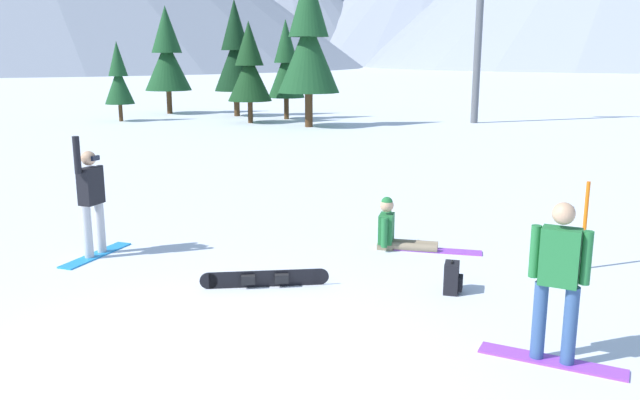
{
  "coord_description": "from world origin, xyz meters",
  "views": [
    {
      "loc": [
        1.45,
        -6.41,
        3.31
      ],
      "look_at": [
        1.2,
        3.94,
        1.0
      ],
      "focal_mm": 36.38,
      "sensor_mm": 36.0,
      "label": 1
    }
  ],
  "objects_px": {
    "loose_snowboard_far_spare": "(265,279)",
    "pine_tree_short": "(249,68)",
    "snowboarder_midground": "(92,199)",
    "backpack_black": "(452,278)",
    "snowboarder_foreground": "(558,279)",
    "snowboarder_background": "(397,231)",
    "pine_tree_slender": "(235,53)",
    "pine_tree_twin": "(118,78)",
    "pine_tree_young": "(167,55)",
    "pine_tree_leaning": "(286,65)",
    "pine_tree_tall": "(309,41)",
    "ski_lift_tower": "(480,0)",
    "trail_marker_pole": "(585,226)"
  },
  "relations": [
    {
      "from": "snowboarder_midground",
      "to": "pine_tree_twin",
      "type": "distance_m",
      "value": 23.99
    },
    {
      "from": "pine_tree_young",
      "to": "pine_tree_leaning",
      "type": "distance_m",
      "value": 7.79
    },
    {
      "from": "snowboarder_background",
      "to": "backpack_black",
      "type": "bearing_deg",
      "value": -74.53
    },
    {
      "from": "pine_tree_leaning",
      "to": "pine_tree_slender",
      "type": "height_order",
      "value": "pine_tree_slender"
    },
    {
      "from": "snowboarder_background",
      "to": "pine_tree_tall",
      "type": "distance_m",
      "value": 20.34
    },
    {
      "from": "backpack_black",
      "to": "pine_tree_short",
      "type": "distance_m",
      "value": 24.66
    },
    {
      "from": "loose_snowboard_far_spare",
      "to": "pine_tree_slender",
      "type": "height_order",
      "value": "pine_tree_slender"
    },
    {
      "from": "loose_snowboard_far_spare",
      "to": "pine_tree_short",
      "type": "distance_m",
      "value": 24.03
    },
    {
      "from": "backpack_black",
      "to": "pine_tree_short",
      "type": "relative_size",
      "value": 0.09
    },
    {
      "from": "trail_marker_pole",
      "to": "ski_lift_tower",
      "type": "relative_size",
      "value": 0.14
    },
    {
      "from": "pine_tree_short",
      "to": "snowboarder_midground",
      "type": "bearing_deg",
      "value": -89.38
    },
    {
      "from": "pine_tree_young",
      "to": "ski_lift_tower",
      "type": "height_order",
      "value": "ski_lift_tower"
    },
    {
      "from": "trail_marker_pole",
      "to": "ski_lift_tower",
      "type": "height_order",
      "value": "ski_lift_tower"
    },
    {
      "from": "pine_tree_tall",
      "to": "pine_tree_short",
      "type": "bearing_deg",
      "value": 149.37
    },
    {
      "from": "pine_tree_tall",
      "to": "backpack_black",
      "type": "bearing_deg",
      "value": -82.38
    },
    {
      "from": "snowboarder_midground",
      "to": "pine_tree_twin",
      "type": "relative_size",
      "value": 0.51
    },
    {
      "from": "pine_tree_leaning",
      "to": "pine_tree_tall",
      "type": "distance_m",
      "value": 4.22
    },
    {
      "from": "pine_tree_short",
      "to": "pine_tree_tall",
      "type": "height_order",
      "value": "pine_tree_tall"
    },
    {
      "from": "pine_tree_leaning",
      "to": "ski_lift_tower",
      "type": "height_order",
      "value": "ski_lift_tower"
    },
    {
      "from": "backpack_black",
      "to": "pine_tree_slender",
      "type": "relative_size",
      "value": 0.07
    },
    {
      "from": "snowboarder_midground",
      "to": "backpack_black",
      "type": "xyz_separation_m",
      "value": [
        5.72,
        -1.6,
        -0.77
      ]
    },
    {
      "from": "pine_tree_slender",
      "to": "ski_lift_tower",
      "type": "distance_m",
      "value": 13.23
    },
    {
      "from": "snowboarder_foreground",
      "to": "loose_snowboard_far_spare",
      "type": "height_order",
      "value": "snowboarder_foreground"
    },
    {
      "from": "trail_marker_pole",
      "to": "pine_tree_twin",
      "type": "bearing_deg",
      "value": 122.64
    },
    {
      "from": "trail_marker_pole",
      "to": "pine_tree_young",
      "type": "relative_size",
      "value": 0.23
    },
    {
      "from": "loose_snowboard_far_spare",
      "to": "pine_tree_short",
      "type": "bearing_deg",
      "value": 97.86
    },
    {
      "from": "snowboarder_background",
      "to": "loose_snowboard_far_spare",
      "type": "relative_size",
      "value": 0.97
    },
    {
      "from": "pine_tree_twin",
      "to": "pine_tree_short",
      "type": "xyz_separation_m",
      "value": [
        6.8,
        -0.7,
        0.52
      ]
    },
    {
      "from": "pine_tree_leaning",
      "to": "loose_snowboard_far_spare",
      "type": "bearing_deg",
      "value": -86.43
    },
    {
      "from": "ski_lift_tower",
      "to": "backpack_black",
      "type": "bearing_deg",
      "value": -102.42
    },
    {
      "from": "snowboarder_foreground",
      "to": "snowboarder_background",
      "type": "height_order",
      "value": "snowboarder_foreground"
    },
    {
      "from": "snowboarder_foreground",
      "to": "pine_tree_young",
      "type": "distance_m",
      "value": 33.54
    },
    {
      "from": "pine_tree_twin",
      "to": "snowboarder_foreground",
      "type": "bearing_deg",
      "value": -63.15
    },
    {
      "from": "snowboarder_foreground",
      "to": "pine_tree_slender",
      "type": "xyz_separation_m",
      "value": [
        -7.93,
        29.72,
        2.49
      ]
    },
    {
      "from": "pine_tree_twin",
      "to": "pine_tree_leaning",
      "type": "relative_size",
      "value": 0.78
    },
    {
      "from": "loose_snowboard_far_spare",
      "to": "pine_tree_short",
      "type": "xyz_separation_m",
      "value": [
        -3.27,
        23.67,
        2.59
      ]
    },
    {
      "from": "snowboarder_background",
      "to": "pine_tree_young",
      "type": "height_order",
      "value": "pine_tree_young"
    },
    {
      "from": "backpack_black",
      "to": "pine_tree_tall",
      "type": "relative_size",
      "value": 0.06
    },
    {
      "from": "pine_tree_young",
      "to": "pine_tree_leaning",
      "type": "height_order",
      "value": "pine_tree_young"
    },
    {
      "from": "snowboarder_midground",
      "to": "pine_tree_leaning",
      "type": "xyz_separation_m",
      "value": [
        1.42,
        24.24,
        1.84
      ]
    },
    {
      "from": "ski_lift_tower",
      "to": "pine_tree_short",
      "type": "bearing_deg",
      "value": -178.5
    },
    {
      "from": "snowboarder_foreground",
      "to": "pine_tree_young",
      "type": "bearing_deg",
      "value": 111.2
    },
    {
      "from": "ski_lift_tower",
      "to": "snowboarder_foreground",
      "type": "bearing_deg",
      "value": -99.9
    },
    {
      "from": "pine_tree_leaning",
      "to": "ski_lift_tower",
      "type": "relative_size",
      "value": 0.51
    },
    {
      "from": "loose_snowboard_far_spare",
      "to": "ski_lift_tower",
      "type": "height_order",
      "value": "ski_lift_tower"
    },
    {
      "from": "pine_tree_young",
      "to": "pine_tree_leaning",
      "type": "relative_size",
      "value": 1.18
    },
    {
      "from": "loose_snowboard_far_spare",
      "to": "pine_tree_leaning",
      "type": "relative_size",
      "value": 0.36
    },
    {
      "from": "snowboarder_background",
      "to": "pine_tree_slender",
      "type": "bearing_deg",
      "value": 104.58
    },
    {
      "from": "pine_tree_twin",
      "to": "backpack_black",
      "type": "bearing_deg",
      "value": -62.49
    },
    {
      "from": "snowboarder_foreground",
      "to": "loose_snowboard_far_spare",
      "type": "bearing_deg",
      "value": 146.37
    }
  ]
}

